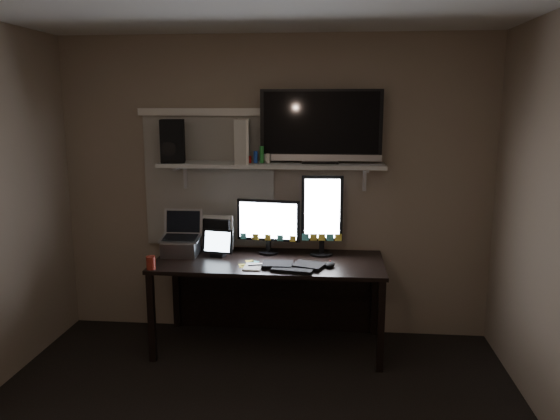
# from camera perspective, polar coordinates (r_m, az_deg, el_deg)

# --- Properties ---
(back_wall) EXTENTS (3.60, 0.00, 3.60)m
(back_wall) POSITION_cam_1_polar(r_m,az_deg,el_deg) (4.58, -0.64, 2.31)
(back_wall) COLOR #81715D
(back_wall) RESTS_ON floor
(window_blinds) EXTENTS (1.10, 0.02, 1.10)m
(window_blinds) POSITION_cam_1_polar(r_m,az_deg,el_deg) (4.65, -7.42, 2.97)
(window_blinds) COLOR #B0AB9E
(window_blinds) RESTS_ON back_wall
(desk) EXTENTS (1.80, 0.75, 0.73)m
(desk) POSITION_cam_1_polar(r_m,az_deg,el_deg) (4.50, -0.96, -6.99)
(desk) COLOR black
(desk) RESTS_ON floor
(wall_shelf) EXTENTS (1.80, 0.35, 0.03)m
(wall_shelf) POSITION_cam_1_polar(r_m,az_deg,el_deg) (4.38, -0.89, 4.74)
(wall_shelf) COLOR beige
(wall_shelf) RESTS_ON back_wall
(monitor_landscape) EXTENTS (0.52, 0.12, 0.46)m
(monitor_landscape) POSITION_cam_1_polar(r_m,az_deg,el_deg) (4.47, -1.22, -1.72)
(monitor_landscape) COLOR black
(monitor_landscape) RESTS_ON desk
(monitor_portrait) EXTENTS (0.34, 0.08, 0.67)m
(monitor_portrait) POSITION_cam_1_polar(r_m,az_deg,el_deg) (4.42, 4.42, -0.52)
(monitor_portrait) COLOR black
(monitor_portrait) RESTS_ON desk
(keyboard) EXTENTS (0.50, 0.26, 0.03)m
(keyboard) POSITION_cam_1_polar(r_m,az_deg,el_deg) (4.15, 1.37, -5.80)
(keyboard) COLOR black
(keyboard) RESTS_ON desk
(mouse) EXTENTS (0.09, 0.12, 0.04)m
(mouse) POSITION_cam_1_polar(r_m,az_deg,el_deg) (4.16, 5.26, -5.70)
(mouse) COLOR black
(mouse) RESTS_ON desk
(notepad) EXTENTS (0.14, 0.19, 0.01)m
(notepad) POSITION_cam_1_polar(r_m,az_deg,el_deg) (4.14, -2.83, -5.96)
(notepad) COLOR white
(notepad) RESTS_ON desk
(tablet) EXTENTS (0.27, 0.15, 0.22)m
(tablet) POSITION_cam_1_polar(r_m,az_deg,el_deg) (4.43, -6.51, -3.44)
(tablet) COLOR black
(tablet) RESTS_ON desk
(file_sorter) EXTENTS (0.25, 0.14, 0.30)m
(file_sorter) POSITION_cam_1_polar(r_m,az_deg,el_deg) (4.60, -6.53, -2.46)
(file_sorter) COLOR black
(file_sorter) RESTS_ON desk
(laptop) EXTENTS (0.32, 0.27, 0.36)m
(laptop) POSITION_cam_1_polar(r_m,az_deg,el_deg) (4.49, -10.39, -2.50)
(laptop) COLOR #ADADB1
(laptop) RESTS_ON desk
(cup) EXTENTS (0.09, 0.09, 0.10)m
(cup) POSITION_cam_1_polar(r_m,az_deg,el_deg) (4.20, -13.35, -5.37)
(cup) COLOR maroon
(cup) RESTS_ON desk
(sticky_notes) EXTENTS (0.27, 0.20, 0.00)m
(sticky_notes) POSITION_cam_1_polar(r_m,az_deg,el_deg) (4.24, -4.16, -5.62)
(sticky_notes) COLOR yellow
(sticky_notes) RESTS_ON desk
(tv) EXTENTS (0.96, 0.18, 0.58)m
(tv) POSITION_cam_1_polar(r_m,az_deg,el_deg) (4.37, 4.30, 8.69)
(tv) COLOR black
(tv) RESTS_ON wall_shelf
(game_console) EXTENTS (0.13, 0.30, 0.34)m
(game_console) POSITION_cam_1_polar(r_m,az_deg,el_deg) (4.38, -3.87, 7.18)
(game_console) COLOR silver
(game_console) RESTS_ON wall_shelf
(speaker) EXTENTS (0.23, 0.27, 0.34)m
(speaker) POSITION_cam_1_polar(r_m,az_deg,el_deg) (4.51, -11.15, 7.10)
(speaker) COLOR black
(speaker) RESTS_ON wall_shelf
(bottles) EXTENTS (0.21, 0.06, 0.13)m
(bottles) POSITION_cam_1_polar(r_m,az_deg,el_deg) (4.35, -2.24, 5.76)
(bottles) COLOR #A50F0C
(bottles) RESTS_ON wall_shelf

